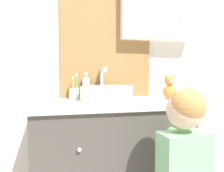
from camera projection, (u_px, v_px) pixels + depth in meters
name	position (u px, v px, depth m)	size (l,w,h in m)	color
wall_back	(108.00, 36.00, 1.68)	(3.20, 0.18, 2.50)	silver
vanity_counter	(112.00, 160.00, 1.46)	(1.02, 0.51, 0.81)	#4C4742
sink_basin	(107.00, 93.00, 1.45)	(0.35, 0.40, 0.22)	white
toothbrush_holder	(74.00, 93.00, 1.53)	(0.07, 0.07, 0.18)	beige
soap_dispenser	(86.00, 87.00, 1.59)	(0.05, 0.05, 0.19)	white
child_figure	(184.00, 169.00, 1.03)	(0.24, 0.47, 0.92)	slate
teddy_bear	(170.00, 88.00, 1.53)	(0.09, 0.08, 0.17)	orange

